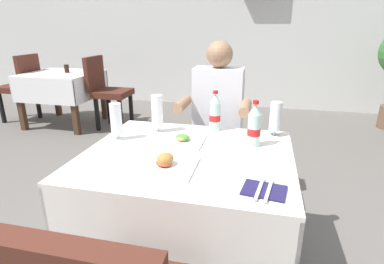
% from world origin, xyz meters
% --- Properties ---
extents(back_wall, '(11.00, 0.12, 2.75)m').
position_xyz_m(back_wall, '(0.00, 4.09, 1.38)').
color(back_wall, silver).
rests_on(back_wall, ground).
extents(main_dining_table, '(1.07, 0.92, 0.74)m').
position_xyz_m(main_dining_table, '(0.05, 0.11, 0.57)').
color(main_dining_table, white).
rests_on(main_dining_table, ground).
extents(chair_far_diner_seat, '(0.44, 0.50, 0.97)m').
position_xyz_m(chair_far_diner_seat, '(0.05, 0.96, 0.55)').
color(chair_far_diner_seat, '#4C2319').
rests_on(chair_far_diner_seat, ground).
extents(seated_diner_far, '(0.50, 0.46, 1.26)m').
position_xyz_m(seated_diner_far, '(0.09, 0.85, 0.71)').
color(seated_diner_far, '#282D42').
rests_on(seated_diner_far, ground).
extents(plate_near_camera, '(0.25, 0.25, 0.07)m').
position_xyz_m(plate_near_camera, '(0.00, -0.08, 0.75)').
color(plate_near_camera, white).
rests_on(plate_near_camera, main_dining_table).
extents(plate_far_diner, '(0.23, 0.23, 0.05)m').
position_xyz_m(plate_far_diner, '(-0.01, 0.25, 0.75)').
color(plate_far_diner, white).
rests_on(plate_far_diner, main_dining_table).
extents(beer_glass_left, '(0.07, 0.07, 0.23)m').
position_xyz_m(beer_glass_left, '(-0.21, 0.39, 0.85)').
color(beer_glass_left, white).
rests_on(beer_glass_left, main_dining_table).
extents(beer_glass_middle, '(0.07, 0.07, 0.21)m').
position_xyz_m(beer_glass_middle, '(0.49, 0.48, 0.84)').
color(beer_glass_middle, white).
rests_on(beer_glass_middle, main_dining_table).
extents(beer_glass_right, '(0.07, 0.07, 0.21)m').
position_xyz_m(beer_glass_right, '(-0.39, 0.21, 0.84)').
color(beer_glass_right, white).
rests_on(beer_glass_right, main_dining_table).
extents(cola_bottle_primary, '(0.07, 0.07, 0.25)m').
position_xyz_m(cola_bottle_primary, '(0.38, 0.29, 0.85)').
color(cola_bottle_primary, silver).
rests_on(cola_bottle_primary, main_dining_table).
extents(cola_bottle_secondary, '(0.07, 0.07, 0.25)m').
position_xyz_m(cola_bottle_secondary, '(0.13, 0.50, 0.85)').
color(cola_bottle_secondary, silver).
rests_on(cola_bottle_secondary, main_dining_table).
extents(napkin_cutlery_set, '(0.19, 0.20, 0.01)m').
position_xyz_m(napkin_cutlery_set, '(0.44, -0.20, 0.74)').
color(napkin_cutlery_set, '#231E4C').
rests_on(napkin_cutlery_set, main_dining_table).
extents(background_dining_table, '(0.93, 0.87, 0.74)m').
position_xyz_m(background_dining_table, '(-2.33, 2.42, 0.56)').
color(background_dining_table, white).
rests_on(background_dining_table, ground).
extents(background_chair_left, '(0.50, 0.44, 0.97)m').
position_xyz_m(background_chair_left, '(-3.01, 2.42, 0.55)').
color(background_chair_left, '#4C2319').
rests_on(background_chair_left, ground).
extents(background_chair_right, '(0.50, 0.44, 0.97)m').
position_xyz_m(background_chair_right, '(-1.66, 2.42, 0.55)').
color(background_chair_right, '#4C2319').
rests_on(background_chair_right, ground).
extents(background_table_tumbler, '(0.06, 0.06, 0.11)m').
position_xyz_m(background_table_tumbler, '(-2.26, 2.46, 0.79)').
color(background_table_tumbler, black).
rests_on(background_table_tumbler, background_dining_table).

